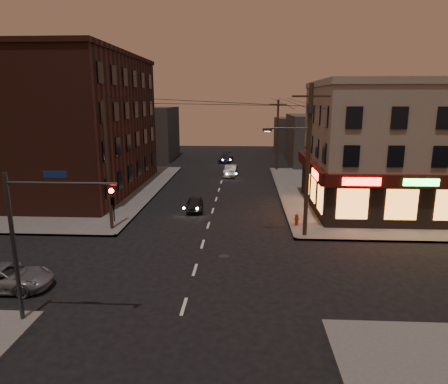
# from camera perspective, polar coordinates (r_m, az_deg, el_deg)

# --- Properties ---
(ground) EXTENTS (120.00, 120.00, 0.00)m
(ground) POSITION_cam_1_polar(r_m,az_deg,el_deg) (22.44, -4.18, -11.03)
(ground) COLOR black
(ground) RESTS_ON ground
(sidewalk_ne) EXTENTS (24.00, 28.00, 0.15)m
(sidewalk_ne) POSITION_cam_1_polar(r_m,az_deg,el_deg) (43.14, 23.79, -0.19)
(sidewalk_ne) COLOR #514F4C
(sidewalk_ne) RESTS_ON ground
(sidewalk_nw) EXTENTS (24.00, 28.00, 0.15)m
(sidewalk_nw) POSITION_cam_1_polar(r_m,az_deg,el_deg) (45.35, -24.14, 0.37)
(sidewalk_nw) COLOR #514F4C
(sidewalk_nw) RESTS_ON ground
(pizza_building) EXTENTS (15.85, 12.85, 10.50)m
(pizza_building) POSITION_cam_1_polar(r_m,az_deg,el_deg) (36.43, 24.51, 5.91)
(pizza_building) COLOR gray
(pizza_building) RESTS_ON sidewalk_ne
(brick_apartment) EXTENTS (12.00, 20.00, 13.00)m
(brick_apartment) POSITION_cam_1_polar(r_m,az_deg,el_deg) (42.98, -20.76, 8.91)
(brick_apartment) COLOR #431F15
(brick_apartment) RESTS_ON sidewalk_nw
(bg_building_ne_a) EXTENTS (10.00, 12.00, 7.00)m
(bg_building_ne_a) POSITION_cam_1_polar(r_m,az_deg,el_deg) (59.65, 14.12, 7.26)
(bg_building_ne_a) COLOR #3F3D3A
(bg_building_ne_a) RESTS_ON ground
(bg_building_nw) EXTENTS (9.00, 10.00, 8.00)m
(bg_building_nw) POSITION_cam_1_polar(r_m,az_deg,el_deg) (64.46, -11.12, 8.26)
(bg_building_nw) COLOR #3F3D3A
(bg_building_nw) RESTS_ON ground
(bg_building_ne_b) EXTENTS (8.00, 8.00, 6.00)m
(bg_building_ne_b) POSITION_cam_1_polar(r_m,az_deg,el_deg) (73.16, 10.50, 8.04)
(bg_building_ne_b) COLOR #3F3D3A
(bg_building_ne_b) RESTS_ON ground
(utility_pole_main) EXTENTS (4.20, 0.44, 10.00)m
(utility_pole_main) POSITION_cam_1_polar(r_m,az_deg,el_deg) (26.62, 11.72, 5.49)
(utility_pole_main) COLOR #382619
(utility_pole_main) RESTS_ON sidewalk_ne
(utility_pole_far) EXTENTS (0.26, 0.26, 9.00)m
(utility_pole_far) POSITION_cam_1_polar(r_m,az_deg,el_deg) (52.66, 7.63, 8.06)
(utility_pole_far) COLOR #382619
(utility_pole_far) RESTS_ON sidewalk_ne
(utility_pole_west) EXTENTS (0.24, 0.24, 9.00)m
(utility_pole_west) POSITION_cam_1_polar(r_m,az_deg,el_deg) (28.80, -16.25, 3.56)
(utility_pole_west) COLOR #382619
(utility_pole_west) RESTS_ON sidewalk_nw
(traffic_signal) EXTENTS (4.49, 0.32, 6.47)m
(traffic_signal) POSITION_cam_1_polar(r_m,az_deg,el_deg) (17.60, -25.21, -4.71)
(traffic_signal) COLOR #333538
(traffic_signal) RESTS_ON ground
(suv_cross) EXTENTS (4.60, 2.26, 1.26)m
(suv_cross) POSITION_cam_1_polar(r_m,az_deg,el_deg) (22.76, -28.80, -10.62)
(suv_cross) COLOR gray
(suv_cross) RESTS_ON ground
(sedan_near) EXTENTS (1.68, 3.55, 1.17)m
(sedan_near) POSITION_cam_1_polar(r_m,az_deg,el_deg) (33.66, -4.19, -1.70)
(sedan_near) COLOR black
(sedan_near) RESTS_ON ground
(sedan_mid) EXTENTS (1.75, 4.17, 1.34)m
(sedan_mid) POSITION_cam_1_polar(r_m,az_deg,el_deg) (48.85, 0.96, 3.08)
(sedan_mid) COLOR slate
(sedan_mid) RESTS_ON ground
(sedan_far) EXTENTS (2.23, 4.60, 1.29)m
(sedan_far) POSITION_cam_1_polar(r_m,az_deg,el_deg) (59.93, 0.27, 4.92)
(sedan_far) COLOR #1B2136
(sedan_far) RESTS_ON ground
(fire_hydrant) EXTENTS (0.37, 0.37, 0.86)m
(fire_hydrant) POSITION_cam_1_polar(r_m,az_deg,el_deg) (29.76, 10.34, -3.81)
(fire_hydrant) COLOR #9D290E
(fire_hydrant) RESTS_ON sidewalk_ne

